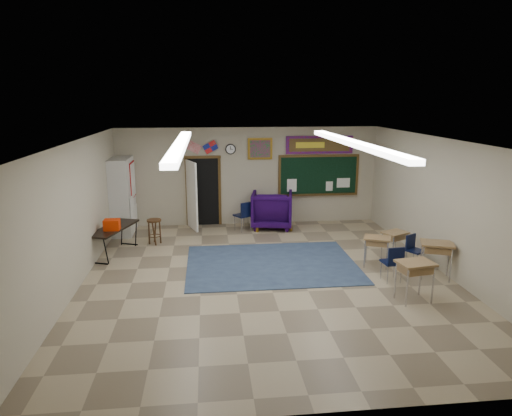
{
  "coord_description": "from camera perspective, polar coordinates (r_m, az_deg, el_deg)",
  "views": [
    {
      "loc": [
        -1.27,
        -9.36,
        3.87
      ],
      "look_at": [
        -0.09,
        1.5,
        1.22
      ],
      "focal_mm": 32.0,
      "sensor_mm": 36.0,
      "label": 1
    }
  ],
  "objects": [
    {
      "name": "wooden_stool",
      "position": [
        12.64,
        -12.56,
        -2.86
      ],
      "size": [
        0.39,
        0.39,
        0.68
      ],
      "color": "#472B15",
      "rests_on": "floor"
    },
    {
      "name": "back_wall",
      "position": [
        14.11,
        -0.93,
        3.98
      ],
      "size": [
        8.0,
        0.04,
        3.0
      ],
      "primitive_type": "cube",
      "color": "#B2AA90",
      "rests_on": "floor"
    },
    {
      "name": "wall_flags",
      "position": [
        13.87,
        -6.75,
        7.8
      ],
      "size": [
        1.16,
        0.06,
        0.7
      ],
      "primitive_type": null,
      "color": "red",
      "rests_on": "back_wall"
    },
    {
      "name": "ceiling",
      "position": [
        9.48,
        1.56,
        8.37
      ],
      "size": [
        8.0,
        9.0,
        0.04
      ],
      "primitive_type": "cube",
      "color": "silver",
      "rests_on": "back_wall"
    },
    {
      "name": "student_desk_back_right",
      "position": [
        10.75,
        21.56,
        -5.87
      ],
      "size": [
        0.82,
        0.72,
        0.82
      ],
      "rotation": [
        0.0,
        0.0,
        -0.36
      ],
      "color": "olive",
      "rests_on": "floor"
    },
    {
      "name": "chalkboard",
      "position": [
        14.45,
        7.83,
        3.93
      ],
      "size": [
        2.55,
        0.14,
        1.3
      ],
      "color": "#513717",
      "rests_on": "back_wall"
    },
    {
      "name": "doorway",
      "position": [
        13.99,
        -7.0,
        1.95
      ],
      "size": [
        1.1,
        0.89,
        2.16
      ],
      "color": "black",
      "rests_on": "back_wall"
    },
    {
      "name": "floor",
      "position": [
        10.21,
        1.45,
        -8.65
      ],
      "size": [
        9.0,
        9.0,
        0.0
      ],
      "primitive_type": "plane",
      "color": "tan",
      "rests_on": "ground"
    },
    {
      "name": "student_chair_desk_a",
      "position": [
        10.29,
        16.59,
        -6.63
      ],
      "size": [
        0.44,
        0.44,
        0.81
      ],
      "primitive_type": null,
      "rotation": [
        0.0,
        0.0,
        3.23
      ],
      "color": "black",
      "rests_on": "floor"
    },
    {
      "name": "framed_art_print",
      "position": [
        14.0,
        0.51,
        7.41
      ],
      "size": [
        0.75,
        0.05,
        0.65
      ],
      "color": "olive",
      "rests_on": "back_wall"
    },
    {
      "name": "area_rug",
      "position": [
        10.96,
        1.94,
        -6.98
      ],
      "size": [
        4.0,
        3.0,
        0.02
      ],
      "primitive_type": "cube",
      "color": "#374C6A",
      "rests_on": "floor"
    },
    {
      "name": "folding_table",
      "position": [
        12.08,
        -17.3,
        -3.78
      ],
      "size": [
        1.08,
        1.79,
        0.97
      ],
      "rotation": [
        0.0,
        0.0,
        -0.33
      ],
      "color": "black",
      "rests_on": "floor"
    },
    {
      "name": "left_wall",
      "position": [
        10.03,
        -21.78,
        -1.03
      ],
      "size": [
        0.04,
        9.0,
        3.0
      ],
      "primitive_type": "cube",
      "color": "#B2AA90",
      "rests_on": "floor"
    },
    {
      "name": "storage_cabinet",
      "position": [
        13.71,
        -16.31,
        1.42
      ],
      "size": [
        0.59,
        1.25,
        2.2
      ],
      "color": "beige",
      "rests_on": "floor"
    },
    {
      "name": "student_chair_reading",
      "position": [
        13.53,
        -1.68,
        -1.01
      ],
      "size": [
        0.62,
        0.62,
        0.9
      ],
      "primitive_type": null,
      "rotation": [
        0.0,
        0.0,
        3.72
      ],
      "color": "black",
      "rests_on": "floor"
    },
    {
      "name": "right_wall",
      "position": [
        11.0,
        22.64,
        0.12
      ],
      "size": [
        0.04,
        9.0,
        3.0
      ],
      "primitive_type": "cube",
      "color": "#B2AA90",
      "rests_on": "floor"
    },
    {
      "name": "front_wall",
      "position": [
        5.55,
        7.82,
        -11.8
      ],
      "size": [
        8.0,
        0.04,
        3.0
      ],
      "primitive_type": "cube",
      "color": "#B2AA90",
      "rests_on": "floor"
    },
    {
      "name": "bulletin_board",
      "position": [
        14.32,
        7.95,
        7.83
      ],
      "size": [
        2.1,
        0.05,
        0.55
      ],
      "color": "#A5100E",
      "rests_on": "back_wall"
    },
    {
      "name": "wingback_armchair",
      "position": [
        13.86,
        2.01,
        -0.18
      ],
      "size": [
        1.4,
        1.43,
        1.12
      ],
      "primitive_type": "imported",
      "rotation": [
        0.0,
        0.0,
        2.96
      ],
      "color": "#1B0536",
      "rests_on": "floor"
    },
    {
      "name": "student_desk_front_right",
      "position": [
        11.68,
        16.92,
        -4.31
      ],
      "size": [
        0.71,
        0.64,
        0.69
      ],
      "rotation": [
        0.0,
        0.0,
        0.45
      ],
      "color": "olive",
      "rests_on": "floor"
    },
    {
      "name": "student_desk_front_left",
      "position": [
        11.07,
        14.83,
        -5.11
      ],
      "size": [
        0.73,
        0.65,
        0.72
      ],
      "rotation": [
        0.0,
        0.0,
        -0.42
      ],
      "color": "olive",
      "rests_on": "floor"
    },
    {
      "name": "fluorescent_strips",
      "position": [
        9.49,
        1.56,
        8.01
      ],
      "size": [
        3.86,
        6.0,
        0.1
      ],
      "primitive_type": null,
      "color": "white",
      "rests_on": "ceiling"
    },
    {
      "name": "student_desk_back_left",
      "position": [
        9.44,
        19.18,
        -8.41
      ],
      "size": [
        0.74,
        0.6,
        0.8
      ],
      "rotation": [
        0.0,
        0.0,
        0.15
      ],
      "color": "olive",
      "rests_on": "floor"
    },
    {
      "name": "wall_clock",
      "position": [
        13.92,
        -3.2,
        7.36
      ],
      "size": [
        0.32,
        0.05,
        0.32
      ],
      "color": "black",
      "rests_on": "back_wall"
    },
    {
      "name": "student_chair_desk_b",
      "position": [
        11.31,
        19.35,
        -5.16
      ],
      "size": [
        0.52,
        0.52,
        0.75
      ],
      "primitive_type": null,
      "rotation": [
        0.0,
        0.0,
        0.54
      ],
      "color": "black",
      "rests_on": "floor"
    }
  ]
}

